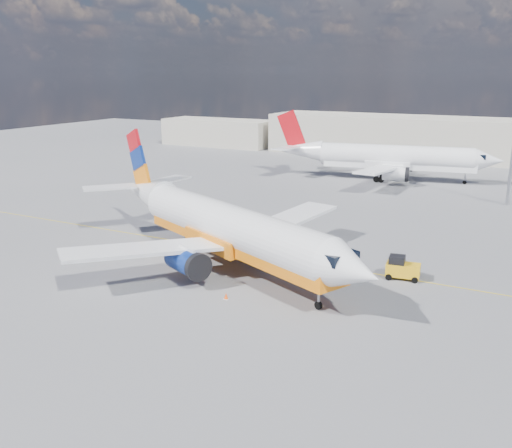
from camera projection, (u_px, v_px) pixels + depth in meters
The scene contains 8 objects.
ground at pixel (228, 261), 52.87m from camera, with size 240.00×240.00×0.00m, color slate.
taxi_line at pixel (243, 252), 55.42m from camera, with size 70.00×0.15×0.01m, color gold.
terminal_main at pixel (441, 138), 113.54m from camera, with size 70.00×14.00×8.00m, color beige.
terminal_annex at pixel (219, 132), 133.84m from camera, with size 26.00×10.00×6.00m, color beige.
main_jet at pixel (225, 227), 50.48m from camera, with size 35.96×27.05×11.11m.
second_jet at pixel (388, 158), 90.98m from camera, with size 35.87×27.85×10.83m.
gse_tug at pixel (402, 268), 48.14m from camera, with size 2.96×2.06×1.98m.
traffic_cone at pixel (226, 296), 43.97m from camera, with size 0.37×0.37×0.51m.
Camera 1 is at (25.79, -43.08, 17.10)m, focal length 40.00 mm.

